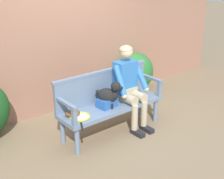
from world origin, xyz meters
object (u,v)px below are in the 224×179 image
(dog_on_bench, at_px, (109,94))
(person_seated, at_px, (129,84))
(garden_bench, at_px, (112,108))
(baseball_glove, at_px, (73,113))
(sports_bag, at_px, (107,103))
(tennis_racket, at_px, (80,117))

(dog_on_bench, bearing_deg, person_seated, 3.49)
(garden_bench, relative_size, baseball_glove, 7.78)
(sports_bag, bearing_deg, tennis_racket, -173.62)
(garden_bench, distance_m, tennis_racket, 0.64)
(dog_on_bench, height_order, tennis_racket, dog_on_bench)
(garden_bench, relative_size, tennis_racket, 3.02)
(tennis_racket, bearing_deg, person_seated, 3.40)
(dog_on_bench, height_order, baseball_glove, dog_on_bench)
(person_seated, distance_m, baseball_glove, 1.03)
(garden_bench, height_order, baseball_glove, baseball_glove)
(tennis_racket, height_order, sports_bag, sports_bag)
(person_seated, distance_m, dog_on_bench, 0.41)
(person_seated, relative_size, sports_bag, 4.74)
(tennis_racket, bearing_deg, baseball_glove, 109.44)
(dog_on_bench, bearing_deg, tennis_racket, -176.67)
(tennis_racket, relative_size, baseball_glove, 2.58)
(garden_bench, xyz_separation_m, dog_on_bench, (-0.08, -0.04, 0.27))
(tennis_racket, distance_m, baseball_glove, 0.13)
(garden_bench, distance_m, baseball_glove, 0.69)
(person_seated, height_order, baseball_glove, person_seated)
(person_seated, xyz_separation_m, sports_bag, (-0.43, 0.00, -0.20))
(person_seated, distance_m, sports_bag, 0.48)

